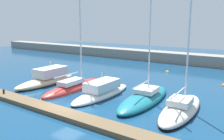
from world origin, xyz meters
TOP-DOWN VIEW (x-y plane):
  - ground_plane at (0.00, 0.00)m, footprint 120.00×120.00m
  - dock_pier at (0.00, -1.43)m, footprint 25.12×1.60m
  - breakwater_seawall at (0.00, 30.29)m, footprint 108.00×3.53m
  - motorboat_sand_nearest at (-8.72, 5.04)m, footprint 3.15×9.36m
  - sailboat_red_second at (-4.08, 5.01)m, footprint 2.95×9.99m
  - motorboat_white_third at (0.23, 4.88)m, footprint 2.54×9.14m
  - sailboat_teal_fourth at (4.82, 5.79)m, footprint 3.45×10.15m
  - sailboat_ivory_fifth at (8.80, 4.89)m, footprint 3.02×9.09m
  - mooring_buoy_orange at (10.23, 16.68)m, footprint 0.62×0.62m
  - mooring_buoy_yellow at (1.21, 20.66)m, footprint 0.54×0.54m
  - dock_bollard at (-7.97, -1.43)m, footprint 0.20×0.20m

SIDE VIEW (x-z plane):
  - ground_plane at x=0.00m, z-range 0.00..0.00m
  - mooring_buoy_orange at x=10.23m, z-range -0.31..0.31m
  - mooring_buoy_yellow at x=1.21m, z-range -0.27..0.27m
  - dock_pier at x=0.00m, z-range 0.00..0.40m
  - sailboat_red_second at x=-4.08m, z-range -7.50..8.10m
  - sailboat_teal_fourth at x=4.82m, z-range -7.33..8.05m
  - sailboat_ivory_fifth at x=8.80m, z-range -7.12..7.91m
  - motorboat_white_third at x=0.23m, z-range -1.02..1.88m
  - dock_bollard at x=-7.97m, z-range 0.40..0.84m
  - motorboat_sand_nearest at x=-8.72m, z-range -0.86..2.20m
  - breakwater_seawall at x=0.00m, z-range 0.00..1.98m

